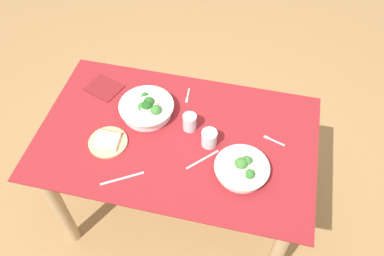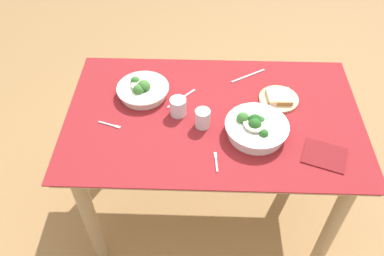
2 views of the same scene
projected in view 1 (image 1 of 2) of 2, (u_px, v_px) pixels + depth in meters
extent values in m
plane|color=#9E7547|center=(180.00, 209.00, 2.58)|extent=(6.00, 6.00, 0.00)
cube|color=maroon|center=(177.00, 137.00, 1.97)|extent=(1.37, 0.84, 0.01)
cube|color=tan|center=(177.00, 139.00, 1.98)|extent=(1.33, 0.81, 0.02)
cylinder|color=tan|center=(287.00, 153.00, 2.40)|extent=(0.07, 0.07, 0.74)
cylinder|color=tan|center=(102.00, 119.00, 2.56)|extent=(0.07, 0.07, 0.74)
cylinder|color=tan|center=(276.00, 256.00, 2.01)|extent=(0.07, 0.07, 0.74)
cylinder|color=tan|center=(60.00, 208.00, 2.17)|extent=(0.07, 0.07, 0.74)
cylinder|color=silver|center=(241.00, 170.00, 1.83)|extent=(0.23, 0.23, 0.04)
cylinder|color=silver|center=(242.00, 167.00, 1.81)|extent=(0.25, 0.25, 0.01)
sphere|color=#3D7A33|center=(241.00, 164.00, 1.80)|extent=(0.06, 0.06, 0.06)
sphere|color=#1E511E|center=(241.00, 162.00, 1.81)|extent=(0.04, 0.04, 0.04)
sphere|color=#3D7A33|center=(247.00, 162.00, 1.82)|extent=(0.05, 0.05, 0.05)
sphere|color=#3D7A33|center=(242.00, 165.00, 1.81)|extent=(0.05, 0.05, 0.05)
sphere|color=#33702D|center=(250.00, 174.00, 1.77)|extent=(0.05, 0.05, 0.05)
cylinder|color=beige|center=(244.00, 167.00, 1.79)|extent=(0.09, 0.09, 0.01)
cylinder|color=white|center=(147.00, 110.00, 2.04)|extent=(0.25, 0.25, 0.05)
cylinder|color=white|center=(146.00, 106.00, 2.02)|extent=(0.28, 0.28, 0.01)
sphere|color=#1E511E|center=(147.00, 106.00, 2.00)|extent=(0.06, 0.06, 0.06)
sphere|color=#3D7A33|center=(156.00, 110.00, 1.99)|extent=(0.06, 0.06, 0.06)
sphere|color=#33702D|center=(142.00, 107.00, 2.01)|extent=(0.05, 0.05, 0.05)
sphere|color=#286023|center=(145.00, 96.00, 2.05)|extent=(0.04, 0.04, 0.04)
sphere|color=#286023|center=(149.00, 103.00, 2.02)|extent=(0.06, 0.06, 0.06)
cylinder|color=beige|center=(148.00, 103.00, 2.01)|extent=(0.10, 0.10, 0.01)
cylinder|color=#D6B27A|center=(108.00, 142.00, 1.94)|extent=(0.19, 0.19, 0.01)
cube|color=beige|center=(107.00, 140.00, 1.93)|extent=(0.12, 0.12, 0.02)
cube|color=#9E703D|center=(111.00, 132.00, 1.96)|extent=(0.11, 0.01, 0.02)
cylinder|color=silver|center=(209.00, 138.00, 1.91)|extent=(0.08, 0.08, 0.09)
cylinder|color=silver|center=(190.00, 122.00, 1.97)|extent=(0.07, 0.07, 0.09)
cube|color=#B7B7BC|center=(277.00, 142.00, 1.95)|extent=(0.08, 0.03, 0.00)
cube|color=#B7B7BC|center=(266.00, 137.00, 1.96)|extent=(0.03, 0.02, 0.00)
cube|color=#B7B7BC|center=(188.00, 93.00, 2.15)|extent=(0.01, 0.07, 0.00)
cube|color=#B7B7BC|center=(187.00, 100.00, 2.12)|extent=(0.02, 0.03, 0.00)
cube|color=#B7B7BC|center=(203.00, 160.00, 1.88)|extent=(0.13, 0.14, 0.00)
cube|color=#B7B7BC|center=(122.00, 179.00, 1.82)|extent=(0.18, 0.11, 0.00)
cube|color=maroon|center=(104.00, 88.00, 2.17)|extent=(0.22, 0.20, 0.01)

